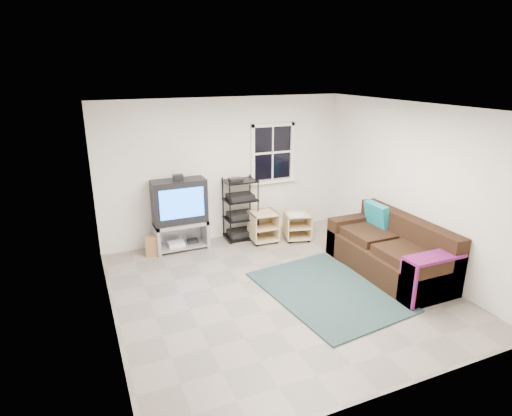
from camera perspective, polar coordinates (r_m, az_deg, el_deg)
name	(u,v)px	position (r m, az deg, el deg)	size (l,w,h in m)	color
room	(273,156)	(8.18, 2.22, 6.88)	(4.60, 4.62, 4.60)	gray
tv_unit	(180,209)	(7.56, -10.15, -0.10)	(0.92, 0.46, 1.36)	#999AA1
av_rack	(241,213)	(7.96, -2.08, -0.64)	(0.59, 0.43, 1.17)	black
side_table_left	(263,225)	(7.94, 0.89, -2.30)	(0.50, 0.50, 0.56)	tan
side_table_right	(297,224)	(8.05, 5.46, -2.12)	(0.56, 0.56, 0.53)	tan
sofa	(391,252)	(7.03, 17.54, -5.67)	(0.94, 2.11, 0.97)	black
shag_rug	(328,291)	(6.38, 9.54, -10.87)	(1.55, 2.13, 0.03)	black
paper_bag	(153,246)	(7.57, -13.54, -4.90)	(0.25, 0.16, 0.35)	#926341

